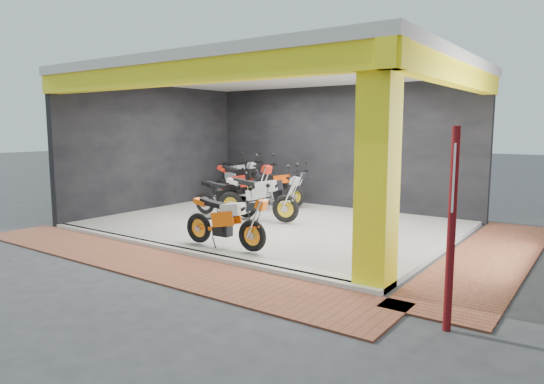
{
  "coord_description": "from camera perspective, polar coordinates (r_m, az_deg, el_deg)",
  "views": [
    {
      "loc": [
        6.51,
        -7.23,
        2.35
      ],
      "look_at": [
        0.24,
        1.58,
        0.9
      ],
      "focal_mm": 32.0,
      "sensor_mm": 36.0,
      "label": 1
    }
  ],
  "objects": [
    {
      "name": "paver_front",
      "position": [
        8.8,
        -14.34,
        -8.0
      ],
      "size": [
        9.0,
        1.4,
        0.03
      ],
      "primitive_type": "cube",
      "color": "brown",
      "rests_on": "ground"
    },
    {
      "name": "paver_right",
      "position": [
        9.67,
        24.34,
        -7.02
      ],
      "size": [
        1.4,
        7.0,
        0.03
      ],
      "primitive_type": "cube",
      "color": "brown",
      "rests_on": "ground"
    },
    {
      "name": "moto_row_c",
      "position": [
        13.57,
        2.79,
        0.72
      ],
      "size": [
        2.04,
        0.79,
        1.24
      ],
      "primitive_type": null,
      "rotation": [
        0.0,
        0.0,
        0.02
      ],
      "color": "black",
      "rests_on": "showroom_floor"
    },
    {
      "name": "header_beam_front",
      "position": [
        9.06,
        -11.08,
        13.51
      ],
      "size": [
        8.4,
        0.3,
        0.4
      ],
      "primitive_type": "cube",
      "color": "#FFEE15",
      "rests_on": "corner_column"
    },
    {
      "name": "ground",
      "position": [
        10.01,
        -6.42,
        -5.99
      ],
      "size": [
        80.0,
        80.0,
        0.0
      ],
      "primitive_type": "plane",
      "color": "#2D2D30",
      "rests_on": "ground"
    },
    {
      "name": "moto_row_d",
      "position": [
        13.31,
        -1.4,
        1.13
      ],
      "size": [
        2.52,
        1.17,
        1.49
      ],
      "primitive_type": null,
      "rotation": [
        0.0,
        0.0,
        -0.11
      ],
      "color": "red",
      "rests_on": "showroom_floor"
    },
    {
      "name": "moto_row_a",
      "position": [
        11.31,
        1.61,
        -0.38
      ],
      "size": [
        2.34,
        1.3,
        1.35
      ],
      "primitive_type": null,
      "rotation": [
        0.0,
        0.0,
        0.23
      ],
      "color": "#A5A8AC",
      "rests_on": "showroom_floor"
    },
    {
      "name": "floor_kerb",
      "position": [
        9.29,
        -10.65,
        -6.83
      ],
      "size": [
        8.0,
        0.2,
        0.1
      ],
      "primitive_type": "cube",
      "color": "white",
      "rests_on": "ground"
    },
    {
      "name": "showroom_floor",
      "position": [
        11.53,
        0.23,
        -3.87
      ],
      "size": [
        8.0,
        6.0,
        0.1
      ],
      "primitive_type": "cube",
      "color": "white",
      "rests_on": "ground"
    },
    {
      "name": "moto_hero",
      "position": [
        8.68,
        -2.35,
        -3.35
      ],
      "size": [
        1.98,
        0.81,
        1.19
      ],
      "primitive_type": null,
      "rotation": [
        0.0,
        0.0,
        0.04
      ],
      "color": "#FF620A",
      "rests_on": "showroom_floor"
    },
    {
      "name": "signpost",
      "position": [
        5.85,
        20.41,
        -3.23
      ],
      "size": [
        0.09,
        0.33,
        2.37
      ],
      "rotation": [
        0.0,
        0.0,
        0.22
      ],
      "color": "#600E11",
      "rests_on": "ground"
    },
    {
      "name": "left_wall",
      "position": [
        14.08,
        -13.58,
        4.98
      ],
      "size": [
        0.2,
        6.2,
        3.5
      ],
      "primitive_type": "cube",
      "color": "black",
      "rests_on": "ground"
    },
    {
      "name": "header_beam_right",
      "position": [
        9.61,
        20.64,
        12.83
      ],
      "size": [
        0.3,
        6.4,
        0.4
      ],
      "primitive_type": "cube",
      "color": "#FFEE15",
      "rests_on": "corner_column"
    },
    {
      "name": "moto_row_b",
      "position": [
        11.95,
        -3.06,
        -0.43
      ],
      "size": [
        1.96,
        0.97,
        1.15
      ],
      "primitive_type": null,
      "rotation": [
        0.0,
        0.0,
        0.15
      ],
      "color": "black",
      "rests_on": "showroom_floor"
    },
    {
      "name": "moto_row_e",
      "position": [
        15.06,
        -2.99,
        1.78
      ],
      "size": [
        2.5,
        1.48,
        1.44
      ],
      "primitive_type": null,
      "rotation": [
        0.0,
        0.0,
        -0.28
      ],
      "color": "#ACAFB4",
      "rests_on": "showroom_floor"
    },
    {
      "name": "corner_column",
      "position": [
        7.07,
        12.32,
        2.6
      ],
      "size": [
        0.5,
        0.5,
        3.5
      ],
      "primitive_type": "cube",
      "color": "#FFEE15",
      "rests_on": "ground"
    },
    {
      "name": "back_wall",
      "position": [
        13.96,
        7.62,
        5.1
      ],
      "size": [
        8.2,
        0.2,
        3.5
      ],
      "primitive_type": "cube",
      "color": "black",
      "rests_on": "ground"
    },
    {
      "name": "showroom_ceiling",
      "position": [
        11.37,
        0.24,
        13.95
      ],
      "size": [
        8.4,
        6.4,
        0.2
      ],
      "primitive_type": "cube",
      "color": "beige",
      "rests_on": "corner_column"
    }
  ]
}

